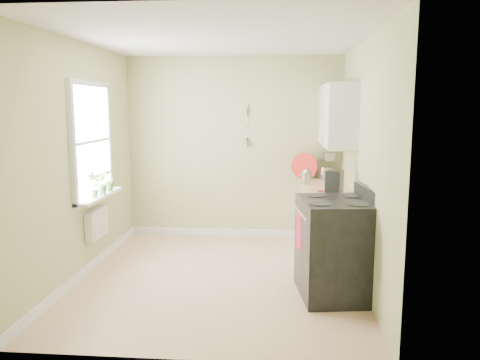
# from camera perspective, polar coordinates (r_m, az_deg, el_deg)

# --- Properties ---
(floor) EXTENTS (3.20, 3.60, 0.02)m
(floor) POSITION_cam_1_polar(r_m,az_deg,el_deg) (5.56, -2.57, -11.87)
(floor) COLOR tan
(floor) RESTS_ON ground
(ceiling) EXTENTS (3.20, 3.60, 0.02)m
(ceiling) POSITION_cam_1_polar(r_m,az_deg,el_deg) (5.25, -2.79, 17.07)
(ceiling) COLOR white
(ceiling) RESTS_ON wall_back
(wall_back) EXTENTS (3.20, 0.02, 2.70)m
(wall_back) POSITION_cam_1_polar(r_m,az_deg,el_deg) (7.03, -0.76, 3.93)
(wall_back) COLOR #B6B77D
(wall_back) RESTS_ON floor
(wall_left) EXTENTS (0.02, 3.60, 2.70)m
(wall_left) POSITION_cam_1_polar(r_m,az_deg,el_deg) (5.67, -19.03, 2.22)
(wall_left) COLOR #B6B77D
(wall_left) RESTS_ON floor
(wall_right) EXTENTS (0.02, 3.60, 2.70)m
(wall_right) POSITION_cam_1_polar(r_m,az_deg,el_deg) (5.28, 14.95, 1.93)
(wall_right) COLOR #B6B77D
(wall_right) RESTS_ON floor
(base_cabinets) EXTENTS (0.60, 1.60, 0.87)m
(base_cabinets) POSITION_cam_1_polar(r_m,az_deg,el_deg) (6.37, 10.30, -5.09)
(base_cabinets) COLOR white
(base_cabinets) RESTS_ON floor
(countertop) EXTENTS (0.64, 1.60, 0.04)m
(countertop) POSITION_cam_1_polar(r_m,az_deg,el_deg) (6.28, 10.32, -1.06)
(countertop) COLOR #ECBB90
(countertop) RESTS_ON base_cabinets
(upper_cabinets) EXTENTS (0.35, 1.40, 0.80)m
(upper_cabinets) POSITION_cam_1_polar(r_m,az_deg,el_deg) (6.30, 11.71, 7.71)
(upper_cabinets) COLOR white
(upper_cabinets) RESTS_ON wall_right
(window) EXTENTS (0.06, 1.14, 1.44)m
(window) POSITION_cam_1_polar(r_m,az_deg,el_deg) (5.92, -17.72, 4.49)
(window) COLOR white
(window) RESTS_ON wall_left
(window_sill) EXTENTS (0.18, 1.14, 0.04)m
(window_sill) POSITION_cam_1_polar(r_m,az_deg,el_deg) (5.98, -16.77, -1.91)
(window_sill) COLOR white
(window_sill) RESTS_ON wall_left
(radiator) EXTENTS (0.12, 0.50, 0.35)m
(radiator) POSITION_cam_1_polar(r_m,az_deg,el_deg) (6.01, -17.07, -5.08)
(radiator) COLOR white
(radiator) RESTS_ON wall_left
(wall_utensils) EXTENTS (0.02, 0.14, 0.58)m
(wall_utensils) POSITION_cam_1_polar(r_m,az_deg,el_deg) (6.96, 0.86, 5.65)
(wall_utensils) COLOR #ECBB90
(wall_utensils) RESTS_ON wall_back
(stove) EXTENTS (0.84, 0.92, 1.15)m
(stove) POSITION_cam_1_polar(r_m,az_deg,el_deg) (5.01, 11.58, -8.04)
(stove) COLOR black
(stove) RESTS_ON floor
(stand_mixer) EXTENTS (0.31, 0.40, 0.44)m
(stand_mixer) POSITION_cam_1_polar(r_m,az_deg,el_deg) (6.99, 10.39, 1.66)
(stand_mixer) COLOR #B2B2B7
(stand_mixer) RESTS_ON countertop
(kettle) EXTENTS (0.21, 0.12, 0.21)m
(kettle) POSITION_cam_1_polar(r_m,az_deg,el_deg) (6.48, 8.03, 0.41)
(kettle) COLOR silver
(kettle) RESTS_ON countertop
(coffee_maker) EXTENTS (0.24, 0.25, 0.31)m
(coffee_maker) POSITION_cam_1_polar(r_m,az_deg,el_deg) (5.65, 11.39, -0.50)
(coffee_maker) COLOR black
(coffee_maker) RESTS_ON countertop
(red_tray) EXTENTS (0.39, 0.17, 0.38)m
(red_tray) POSITION_cam_1_polar(r_m,az_deg,el_deg) (6.94, 7.84, 1.73)
(red_tray) COLOR red
(red_tray) RESTS_ON countertop
(jar) EXTENTS (0.07, 0.07, 0.08)m
(jar) POSITION_cam_1_polar(r_m,az_deg,el_deg) (5.57, 9.76, -1.68)
(jar) COLOR tan
(jar) RESTS_ON countertop
(plant_a) EXTENTS (0.20, 0.20, 0.32)m
(plant_a) POSITION_cam_1_polar(r_m,az_deg,el_deg) (5.77, -17.44, -0.52)
(plant_a) COLOR #386228
(plant_a) RESTS_ON window_sill
(plant_b) EXTENTS (0.19, 0.18, 0.26)m
(plant_b) POSITION_cam_1_polar(r_m,az_deg,el_deg) (6.00, -16.56, -0.39)
(plant_b) COLOR #386228
(plant_b) RESTS_ON window_sill
(plant_c) EXTENTS (0.21, 0.21, 0.27)m
(plant_c) POSITION_cam_1_polar(r_m,az_deg,el_deg) (6.21, -15.78, -0.00)
(plant_c) COLOR #386228
(plant_c) RESTS_ON window_sill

